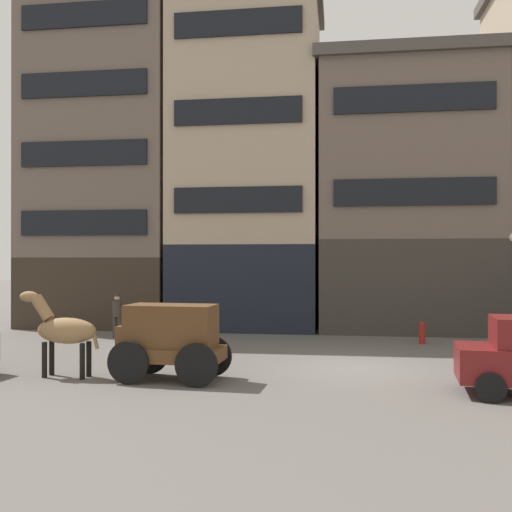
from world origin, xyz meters
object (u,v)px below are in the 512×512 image
fire_hydrant_curbside (422,332)px  draft_horse (63,330)px  cargo_wagon (170,336)px  pedestrian_officer (117,313)px

fire_hydrant_curbside → draft_horse: bearing=-144.2°
cargo_wagon → fire_hydrant_curbside: cargo_wagon is taller
pedestrian_officer → draft_horse: bearing=-79.1°
cargo_wagon → fire_hydrant_curbside: 10.63m
cargo_wagon → draft_horse: 2.95m
draft_horse → cargo_wagon: bearing=-0.1°
draft_horse → fire_hydrant_curbside: (10.42, 7.53, -0.84)m
cargo_wagon → pedestrian_officer: cargo_wagon is taller
draft_horse → pedestrian_officer: bearing=100.9°
draft_horse → fire_hydrant_curbside: draft_horse is taller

